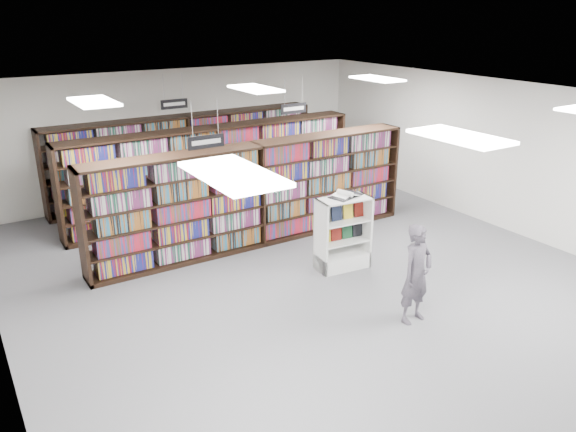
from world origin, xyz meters
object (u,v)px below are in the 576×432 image
open_book (346,195)px  endcap_display (342,244)px  bookshelf_row_near (257,195)px  shopper (417,274)px

open_book → endcap_display: bearing=-171.3°
bookshelf_row_near → endcap_display: size_ratio=5.09×
bookshelf_row_near → endcap_display: (0.75, -1.84, -0.58)m
endcap_display → shopper: bearing=-90.2°
endcap_display → shopper: (-0.22, -2.15, 0.33)m
bookshelf_row_near → shopper: (0.54, -3.99, -0.26)m
shopper → open_book: bearing=75.8°
shopper → endcap_display: bearing=77.8°
endcap_display → open_book: (0.08, 0.04, 0.94)m
bookshelf_row_near → shopper: bookshelf_row_near is taller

